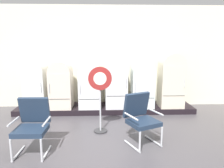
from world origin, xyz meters
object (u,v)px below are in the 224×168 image
object	(u,v)px
refrigerator_2	(90,84)
refrigerator_3	(116,79)
refrigerator_5	(171,79)
refrigerator_4	(142,83)
sign_stand	(100,98)
refrigerator_0	(36,83)
armchair_left	(32,123)
armchair_right	(141,116)
refrigerator_1	(61,84)

from	to	relation	value
refrigerator_2	refrigerator_3	xyz separation A→B (m)	(0.79, 0.01, 0.15)
refrigerator_5	refrigerator_3	bearing A→B (deg)	178.56
refrigerator_4	sign_stand	size ratio (longest dim) A/B	0.91
refrigerator_0	refrigerator_2	distance (m)	1.60
refrigerator_0	refrigerator_4	xyz separation A→B (m)	(3.19, -0.03, -0.00)
refrigerator_2	armchair_left	distance (m)	2.61
refrigerator_0	refrigerator_2	world-z (taller)	refrigerator_0
refrigerator_4	armchair_right	world-z (taller)	refrigerator_4
armchair_left	refrigerator_2	bearing A→B (deg)	68.55
refrigerator_3	refrigerator_5	distance (m)	1.67
refrigerator_0	refrigerator_2	bearing A→B (deg)	-0.35
refrigerator_4	armchair_right	size ratio (longest dim) A/B	1.34
refrigerator_0	refrigerator_5	bearing A→B (deg)	-0.54
sign_stand	refrigerator_4	bearing A→B (deg)	50.15
refrigerator_2	armchair_left	bearing A→B (deg)	-111.45
refrigerator_4	sign_stand	distance (m)	1.96
refrigerator_2	armchair_right	world-z (taller)	refrigerator_2
refrigerator_3	sign_stand	xyz separation A→B (m)	(-0.46, -1.54, -0.19)
refrigerator_1	refrigerator_4	bearing A→B (deg)	0.01
refrigerator_0	refrigerator_3	world-z (taller)	refrigerator_3
refrigerator_4	refrigerator_5	world-z (taller)	refrigerator_5
refrigerator_3	sign_stand	size ratio (longest dim) A/B	1.05
refrigerator_0	armchair_right	xyz separation A→B (m)	(2.78, -2.12, -0.32)
refrigerator_0	armchair_left	world-z (taller)	refrigerator_0
armchair_right	refrigerator_3	bearing A→B (deg)	100.39
refrigerator_1	refrigerator_3	distance (m)	1.66
refrigerator_1	refrigerator_5	bearing A→B (deg)	-0.17
refrigerator_1	refrigerator_5	xyz separation A→B (m)	(3.33, -0.01, 0.13)
refrigerator_1	sign_stand	xyz separation A→B (m)	(1.19, -1.51, -0.06)
refrigerator_5	sign_stand	xyz separation A→B (m)	(-2.13, -1.50, -0.19)
refrigerator_3	refrigerator_0	bearing A→B (deg)	-179.91
refrigerator_5	armchair_right	xyz separation A→B (m)	(-1.28, -2.08, -0.44)
refrigerator_1	refrigerator_3	size ratio (longest dim) A/B	0.86
refrigerator_4	armchair_left	world-z (taller)	refrigerator_4
refrigerator_5	armchair_left	world-z (taller)	refrigerator_5
refrigerator_5	sign_stand	world-z (taller)	refrigerator_5
refrigerator_1	refrigerator_2	bearing A→B (deg)	1.23
refrigerator_2	refrigerator_5	xyz separation A→B (m)	(2.47, -0.03, 0.15)
refrigerator_3	armchair_right	xyz separation A→B (m)	(0.39, -2.12, -0.44)
armchair_left	refrigerator_3	bearing A→B (deg)	54.33
refrigerator_1	armchair_left	bearing A→B (deg)	-92.15
refrigerator_1	refrigerator_3	bearing A→B (deg)	1.11
refrigerator_0	refrigerator_1	bearing A→B (deg)	-2.17
refrigerator_2	sign_stand	xyz separation A→B (m)	(0.33, -1.52, -0.04)
refrigerator_2	armchair_left	size ratio (longest dim) A/B	1.29
refrigerator_1	refrigerator_2	distance (m)	0.86
refrigerator_3	refrigerator_5	world-z (taller)	refrigerator_5
refrigerator_0	armchair_left	distance (m)	2.53
refrigerator_4	sign_stand	world-z (taller)	refrigerator_4
refrigerator_5	armchair_left	size ratio (longest dim) A/B	1.55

